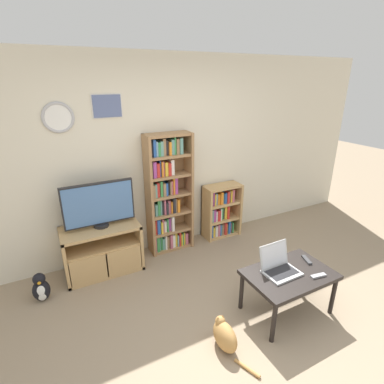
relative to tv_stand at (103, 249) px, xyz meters
name	(u,v)px	position (x,y,z in m)	size (l,w,h in m)	color
ground_plane	(253,347)	(0.94, -1.79, -0.31)	(18.00, 18.00, 0.00)	gray
wall_back	(161,157)	(0.93, 0.30, 1.00)	(6.97, 0.09, 2.60)	beige
tv_stand	(103,249)	(0.00, 0.00, 0.00)	(0.92, 0.47, 0.61)	tan
television	(99,205)	(0.02, 0.03, 0.59)	(0.82, 0.18, 0.56)	black
bookshelf_tall	(167,195)	(0.93, 0.14, 0.50)	(0.61, 0.26, 1.64)	#9E754C
bookshelf_short	(220,211)	(1.79, 0.13, 0.09)	(0.57, 0.28, 0.81)	tan
coffee_table	(289,277)	(1.53, -1.57, 0.11)	(0.87, 0.57, 0.47)	black
laptop	(278,265)	(1.45, -1.50, 0.23)	(0.35, 0.30, 0.27)	#B7BABC
remote_near_laptop	(307,260)	(1.85, -1.50, 0.17)	(0.10, 0.17, 0.02)	#38383A
remote_far_from_laptop	(318,276)	(1.73, -1.75, 0.17)	(0.16, 0.07, 0.02)	#99999E
cat	(224,335)	(0.71, -1.66, -0.18)	(0.19, 0.56, 0.29)	#B78447
penguin_figurine	(41,288)	(-0.72, -0.23, -0.15)	(0.18, 0.16, 0.34)	black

